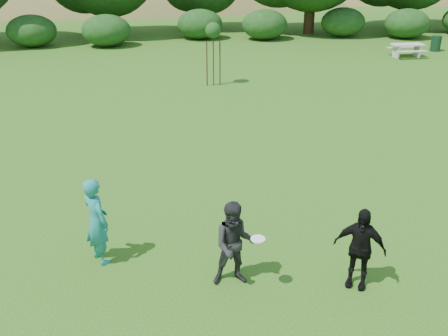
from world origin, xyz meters
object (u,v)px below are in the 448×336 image
object	(u,v)px
player_teal	(97,221)
player_grey	(235,244)
sapling	(213,32)
trash_can_near	(436,44)
player_black	(359,248)
picnic_table	(407,48)

from	to	relation	value
player_teal	player_grey	size ratio (longest dim) A/B	1.08
sapling	trash_can_near	bearing A→B (deg)	22.32
player_black	trash_can_near	bearing A→B (deg)	88.10
player_black	picnic_table	size ratio (longest dim) A/B	0.92
player_grey	player_black	size ratio (longest dim) A/B	1.04
player_black	player_teal	bearing A→B (deg)	-166.54
picnic_table	player_teal	bearing A→B (deg)	-131.56
player_grey	player_black	world-z (taller)	player_grey
player_grey	trash_can_near	xyz separation A→B (m)	(15.95, 20.59, -0.42)
player_teal	trash_can_near	size ratio (longest dim) A/B	2.08
player_teal	picnic_table	size ratio (longest dim) A/B	1.04
player_teal	trash_can_near	world-z (taller)	player_teal
player_teal	player_black	distance (m)	5.18
player_grey	sapling	xyz separation A→B (m)	(1.52, 14.67, 1.55)
player_teal	trash_can_near	bearing A→B (deg)	-77.13
player_black	sapling	xyz separation A→B (m)	(-0.78, 15.08, 1.59)
player_grey	trash_can_near	size ratio (longest dim) A/B	1.93
player_teal	picnic_table	world-z (taller)	player_teal
player_black	picnic_table	world-z (taller)	player_black
player_black	sapling	bearing A→B (deg)	124.05
trash_can_near	sapling	distance (m)	15.71
player_teal	player_grey	world-z (taller)	player_teal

